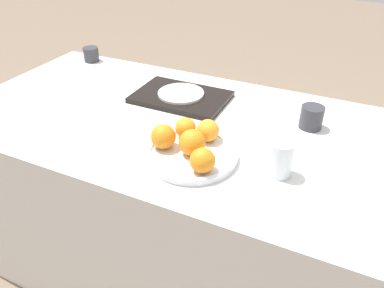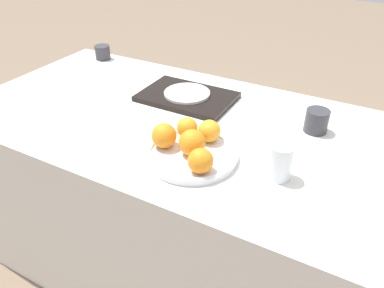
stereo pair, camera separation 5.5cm
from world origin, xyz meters
The scene contains 13 objects.
ground_plane centered at (0.00, 0.00, 0.00)m, with size 12.00×12.00×0.00m, color #7A6651.
table centered at (0.00, 0.00, 0.38)m, with size 1.53×0.82×0.75m.
fruit_platter centered at (0.19, -0.18, 0.77)m, with size 0.28×0.28×0.03m.
orange_0 centered at (0.19, -0.19, 0.81)m, with size 0.08×0.08×0.08m.
orange_1 centered at (0.20, -0.10, 0.81)m, with size 0.07×0.07×0.07m.
orange_2 centered at (0.25, -0.25, 0.81)m, with size 0.07×0.07×0.07m.
orange_3 centered at (0.10, -0.19, 0.81)m, with size 0.08×0.08×0.08m.
orange_4 centered at (0.13, -0.11, 0.80)m, with size 0.07×0.07×0.07m.
water_glass centered at (0.44, -0.15, 0.80)m, with size 0.07×0.07×0.10m.
serving_tray centered at (-0.02, 0.15, 0.76)m, with size 0.35×0.24×0.02m.
side_plate centered at (-0.02, 0.15, 0.78)m, with size 0.18×0.18×0.01m.
cup_0 centered at (0.47, 0.15, 0.79)m, with size 0.08×0.08×0.08m.
cup_1 centered at (-0.59, 0.34, 0.79)m, with size 0.07×0.07×0.07m.
Camera 1 is at (0.57, -1.01, 1.40)m, focal length 35.00 mm.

